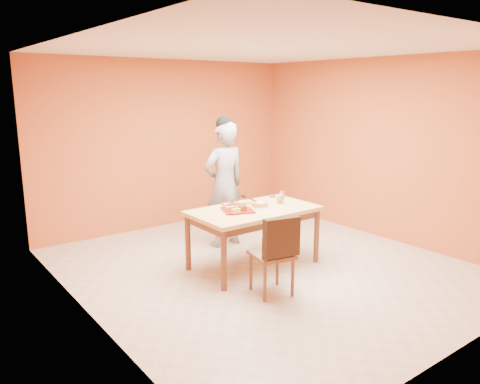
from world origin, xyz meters
TOP-DOWN VIEW (x-y plane):
  - floor at (0.00, 0.00)m, footprint 5.00×5.00m
  - ceiling at (0.00, 0.00)m, footprint 5.00×5.00m
  - wall_back at (0.00, 2.50)m, footprint 4.50×0.00m
  - wall_left at (-2.25, 0.00)m, footprint 0.00×5.00m
  - wall_right at (2.25, 0.00)m, footprint 0.00×5.00m
  - dining_table at (-0.09, 0.14)m, footprint 1.60×0.90m
  - dining_chair at (-0.45, -0.65)m, footprint 0.51×0.57m
  - pastry_pile at (-0.32, 0.17)m, footprint 0.32×0.32m
  - person at (0.10, 1.05)m, footprint 0.66×0.43m
  - pastry_platter at (-0.32, 0.17)m, footprint 0.46×0.46m
  - red_dinner_plate at (-0.20, 0.49)m, footprint 0.30×0.30m
  - white_cake_plate at (0.02, 0.15)m, footprint 0.35×0.35m
  - sponge_cake at (0.02, 0.15)m, footprint 0.26×0.26m
  - cake_server at (0.03, 0.33)m, footprint 0.11×0.25m
  - egg_ornament at (0.37, 0.14)m, footprint 0.11×0.09m
  - magenta_glass at (0.59, 0.37)m, footprint 0.07×0.07m
  - checker_tin at (0.53, 0.49)m, footprint 0.11×0.11m

SIDE VIEW (x-z plane):
  - floor at x=0.00m, z-range 0.00..0.00m
  - dining_chair at x=-0.45m, z-range 0.02..0.94m
  - dining_table at x=-0.09m, z-range 0.29..1.05m
  - white_cake_plate at x=0.02m, z-range 0.76..0.77m
  - red_dinner_plate at x=-0.20m, z-range 0.76..0.77m
  - pastry_platter at x=-0.32m, z-range 0.76..0.78m
  - checker_tin at x=0.53m, z-range 0.76..0.79m
  - sponge_cake at x=0.02m, z-range 0.77..0.82m
  - magenta_glass at x=0.59m, z-range 0.76..0.85m
  - egg_ornament at x=0.37m, z-range 0.76..0.89m
  - cake_server at x=0.03m, z-range 0.82..0.83m
  - pastry_pile at x=-0.32m, z-range 0.78..0.89m
  - person at x=0.10m, z-range 0.00..1.79m
  - wall_back at x=0.00m, z-range -0.90..3.60m
  - wall_left at x=-2.25m, z-range -1.15..3.85m
  - wall_right at x=2.25m, z-range -1.15..3.85m
  - ceiling at x=0.00m, z-range 2.70..2.70m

